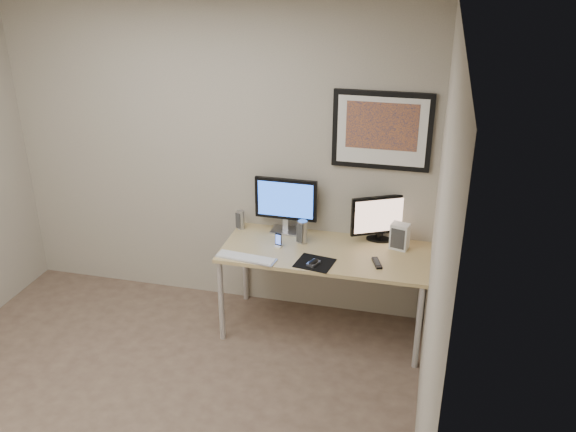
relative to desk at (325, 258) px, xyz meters
name	(u,v)px	position (x,y,z in m)	size (l,w,h in m)	color
floor	(137,422)	(-1.00, -1.35, -0.66)	(3.60, 3.60, 0.00)	#4F3D31
room	(143,167)	(-1.00, -0.90, 0.98)	(3.60, 3.60, 3.60)	white
desk	(325,258)	(0.00, 0.00, 0.00)	(1.60, 0.70, 0.73)	#A0854D
framed_art	(382,131)	(0.35, 0.33, 0.96)	(0.75, 0.04, 0.60)	black
monitor_large	(286,203)	(-0.38, 0.26, 0.32)	(0.51, 0.17, 0.47)	#A4A4A9
monitor_tv	(380,217)	(0.39, 0.28, 0.27)	(0.44, 0.25, 0.38)	black
speaker_left	(241,220)	(-0.76, 0.23, 0.15)	(0.06, 0.06, 0.16)	#A4A4A9
speaker_right	(302,232)	(-0.20, 0.10, 0.16)	(0.08, 0.08, 0.19)	#A4A4A9
phone_dock	(278,240)	(-0.37, -0.02, 0.12)	(0.05, 0.05, 0.12)	black
keyboard	(246,258)	(-0.56, -0.27, 0.07)	(0.47, 0.12, 0.02)	silver
mousepad	(315,263)	(-0.04, -0.22, 0.07)	(0.27, 0.24, 0.00)	black
mouse	(314,262)	(-0.04, -0.25, 0.09)	(0.06, 0.10, 0.04)	black
remote	(377,263)	(0.41, -0.12, 0.08)	(0.04, 0.17, 0.02)	black
fan_unit	(400,236)	(0.55, 0.18, 0.17)	(0.14, 0.10, 0.21)	silver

